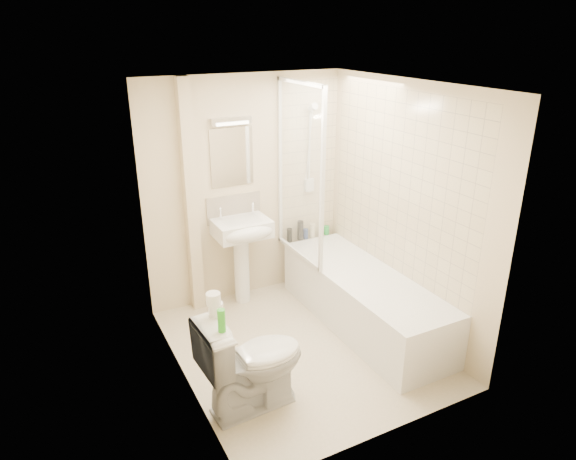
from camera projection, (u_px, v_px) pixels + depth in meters
floor at (301, 347)px, 4.85m from camera, size 2.50×2.50×0.00m
wall_back at (246, 190)px, 5.43m from camera, size 2.20×0.02×2.40m
wall_left at (177, 253)px, 3.93m from camera, size 0.02×2.50×2.40m
wall_right at (404, 209)px, 4.87m from camera, size 0.02×2.50×2.40m
ceiling at (304, 85)px, 3.96m from camera, size 2.20×2.50×0.02m
tile_back at (308, 162)px, 5.66m from camera, size 0.70×0.01×1.75m
tile_right at (400, 185)px, 4.85m from camera, size 0.01×2.10×1.75m
pipe_boxing at (191, 201)px, 5.12m from camera, size 0.12×0.12×2.40m
splashback at (234, 208)px, 5.42m from camera, size 0.60×0.02×0.30m
mirror at (232, 157)px, 5.22m from camera, size 0.46×0.01×0.60m
strip_light at (231, 121)px, 5.06m from camera, size 0.42×0.07×0.07m
bathtub at (364, 298)px, 5.12m from camera, size 0.70×2.10×0.55m
shower_screen at (299, 173)px, 5.14m from camera, size 0.04×0.92×1.80m
shower_fixture at (310, 152)px, 5.58m from camera, size 0.10×0.16×0.99m
pedestal_sink at (243, 238)px, 5.34m from camera, size 0.57×0.51×1.09m
bottle_black_a at (290, 235)px, 5.77m from camera, size 0.06×0.06×0.16m
bottle_black_b at (300, 230)px, 5.82m from camera, size 0.07×0.07×0.22m
bottle_blue at (306, 234)px, 5.87m from camera, size 0.06×0.06×0.12m
bottle_cream at (312, 231)px, 5.90m from camera, size 0.07×0.07×0.16m
bottle_green at (326, 230)px, 5.99m from camera, size 0.06×0.06×0.10m
toilet at (252, 361)px, 3.95m from camera, size 0.56×0.87×0.84m
toilet_roll_lower at (216, 309)px, 3.77m from camera, size 0.11×0.11×0.10m
toilet_roll_upper at (213, 299)px, 3.72m from camera, size 0.11×0.11×0.09m
green_bottle at (222, 321)px, 3.55m from camera, size 0.06×0.06×0.17m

